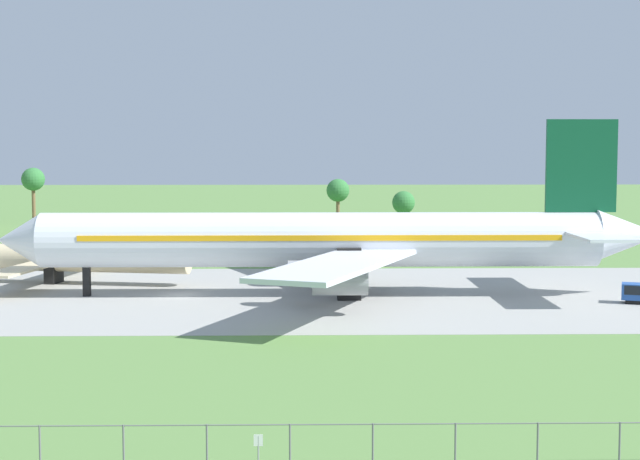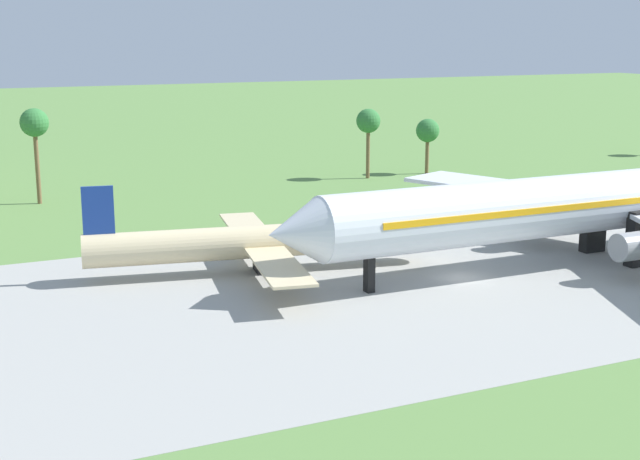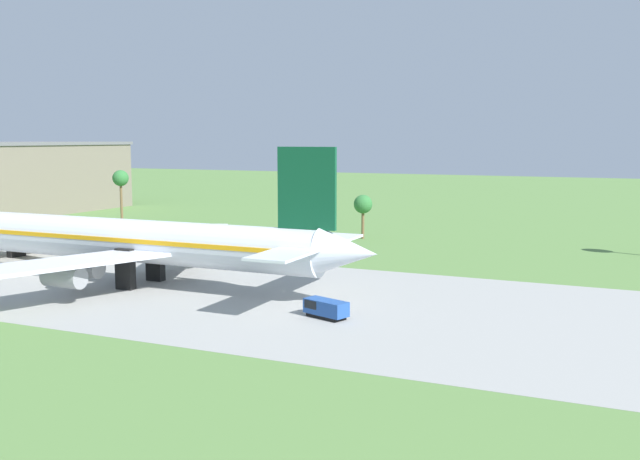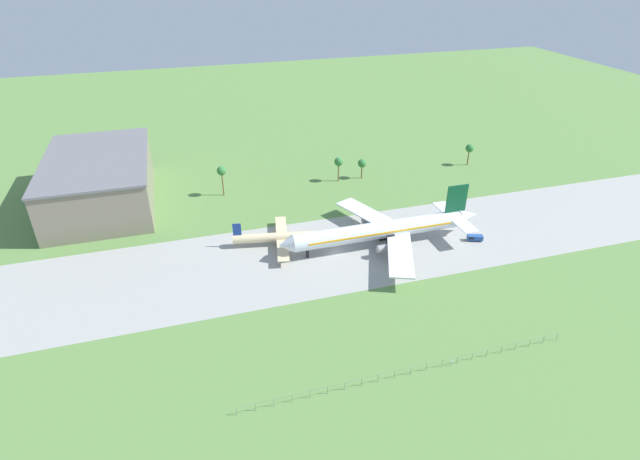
% 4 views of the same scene
% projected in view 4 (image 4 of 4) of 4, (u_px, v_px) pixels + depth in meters
% --- Properties ---
extents(ground_plane, '(600.00, 600.00, 0.00)m').
position_uv_depth(ground_plane, '(336.00, 252.00, 160.49)').
color(ground_plane, '#5B8442').
extents(taxiway_strip, '(320.00, 44.00, 0.02)m').
position_uv_depth(taxiway_strip, '(336.00, 252.00, 160.49)').
color(taxiway_strip, '#9E9E99').
rests_on(taxiway_strip, ground_plane).
extents(jet_airliner, '(68.98, 53.44, 18.24)m').
position_uv_depth(jet_airliner, '(384.00, 230.00, 161.29)').
color(jet_airliner, silver).
rests_on(jet_airliner, ground_plane).
extents(regional_aircraft, '(31.80, 28.79, 8.61)m').
position_uv_depth(regional_aircraft, '(282.00, 237.00, 163.14)').
color(regional_aircraft, beige).
rests_on(regional_aircraft, ground_plane).
extents(baggage_tug, '(5.43, 3.56, 1.97)m').
position_uv_depth(baggage_tug, '(474.00, 238.00, 166.09)').
color(baggage_tug, black).
rests_on(baggage_tug, ground_plane).
extents(perimeter_fence, '(80.10, 0.10, 2.10)m').
position_uv_depth(perimeter_fence, '(411.00, 370.00, 114.06)').
color(perimeter_fence, slate).
rests_on(perimeter_fence, ground_plane).
extents(no_stopping_sign, '(0.44, 0.08, 1.68)m').
position_uv_depth(no_stopping_sign, '(452.00, 362.00, 116.60)').
color(no_stopping_sign, gray).
rests_on(no_stopping_sign, ground_plane).
extents(terminal_building, '(36.72, 61.20, 18.31)m').
position_uv_depth(terminal_building, '(100.00, 180.00, 186.87)').
color(terminal_building, slate).
rests_on(terminal_building, ground_plane).
extents(palm_tree_row, '(112.21, 3.60, 12.18)m').
position_uv_depth(palm_tree_row, '(352.00, 161.00, 206.01)').
color(palm_tree_row, brown).
rests_on(palm_tree_row, ground_plane).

